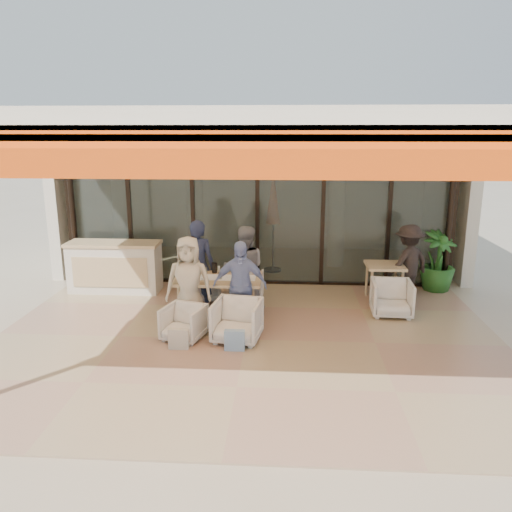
% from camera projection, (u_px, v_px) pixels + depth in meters
% --- Properties ---
extents(ground, '(70.00, 70.00, 0.00)m').
position_uv_depth(ground, '(246.00, 341.00, 7.81)').
color(ground, '#C6B293').
rests_on(ground, ground).
extents(terrace_floor, '(8.00, 6.00, 0.01)m').
position_uv_depth(terrace_floor, '(246.00, 341.00, 7.81)').
color(terrace_floor, tan).
rests_on(terrace_floor, ground).
extents(terrace_structure, '(8.00, 6.00, 3.40)m').
position_uv_depth(terrace_structure, '(243.00, 127.00, 6.76)').
color(terrace_structure, silver).
rests_on(terrace_structure, ground).
extents(glass_storefront, '(8.08, 0.10, 3.20)m').
position_uv_depth(glass_storefront, '(257.00, 210.00, 10.33)').
color(glass_storefront, '#9EADA3').
rests_on(glass_storefront, ground).
extents(interior_block, '(9.05, 3.62, 3.52)m').
position_uv_depth(interior_block, '(263.00, 171.00, 12.41)').
color(interior_block, silver).
rests_on(interior_block, ground).
extents(host_counter, '(1.85, 0.65, 1.04)m').
position_uv_depth(host_counter, '(115.00, 267.00, 10.07)').
color(host_counter, silver).
rests_on(host_counter, ground).
extents(dining_table, '(1.50, 0.90, 0.93)m').
position_uv_depth(dining_table, '(218.00, 281.00, 8.60)').
color(dining_table, '#E4C38B').
rests_on(dining_table, ground).
extents(chair_far_left, '(0.75, 0.72, 0.68)m').
position_uv_depth(chair_far_left, '(203.00, 283.00, 9.63)').
color(chair_far_left, white).
rests_on(chair_far_left, ground).
extents(chair_far_right, '(0.63, 0.59, 0.64)m').
position_uv_depth(chair_far_right, '(247.00, 285.00, 9.58)').
color(chair_far_right, white).
rests_on(chair_far_right, ground).
extents(chair_near_left, '(0.73, 0.70, 0.61)m').
position_uv_depth(chair_near_left, '(184.00, 321.00, 7.80)').
color(chair_near_left, white).
rests_on(chair_near_left, ground).
extents(chair_near_right, '(0.80, 0.76, 0.73)m').
position_uv_depth(chair_near_right, '(237.00, 319.00, 7.73)').
color(chair_near_right, white).
rests_on(chair_near_right, ground).
extents(diner_navy, '(0.66, 0.48, 1.67)m').
position_uv_depth(diner_navy, '(198.00, 265.00, 9.02)').
color(diner_navy, '#1A1F3A').
rests_on(diner_navy, ground).
extents(diner_grey, '(0.82, 0.67, 1.57)m').
position_uv_depth(diner_grey, '(244.00, 269.00, 8.98)').
color(diner_grey, slate).
rests_on(diner_grey, ground).
extents(diner_cream, '(0.76, 0.50, 1.55)m').
position_uv_depth(diner_cream, '(189.00, 283.00, 8.16)').
color(diner_cream, beige).
rests_on(diner_cream, ground).
extents(diner_periwinkle, '(0.89, 0.39, 1.50)m').
position_uv_depth(diner_periwinkle, '(240.00, 286.00, 8.12)').
color(diner_periwinkle, '#7889C9').
rests_on(diner_periwinkle, ground).
extents(tote_bag_cream, '(0.30, 0.10, 0.34)m').
position_uv_depth(tote_bag_cream, '(179.00, 340.00, 7.44)').
color(tote_bag_cream, silver).
rests_on(tote_bag_cream, ground).
extents(tote_bag_blue, '(0.30, 0.10, 0.34)m').
position_uv_depth(tote_bag_blue, '(235.00, 341.00, 7.39)').
color(tote_bag_blue, '#99BFD8').
rests_on(tote_bag_blue, ground).
extents(side_table, '(0.70, 0.70, 0.74)m').
position_uv_depth(side_table, '(385.00, 270.00, 9.46)').
color(side_table, '#E4C38B').
rests_on(side_table, ground).
extents(side_chair, '(0.72, 0.68, 0.71)m').
position_uv_depth(side_chair, '(392.00, 297.00, 8.80)').
color(side_chair, white).
rests_on(side_chair, ground).
extents(standing_woman, '(1.11, 0.98, 1.49)m').
position_uv_depth(standing_woman, '(408.00, 263.00, 9.55)').
color(standing_woman, black).
rests_on(standing_woman, ground).
extents(potted_palm, '(0.94, 0.94, 1.26)m').
position_uv_depth(potted_palm, '(438.00, 261.00, 10.11)').
color(potted_palm, '#1E5919').
rests_on(potted_palm, ground).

